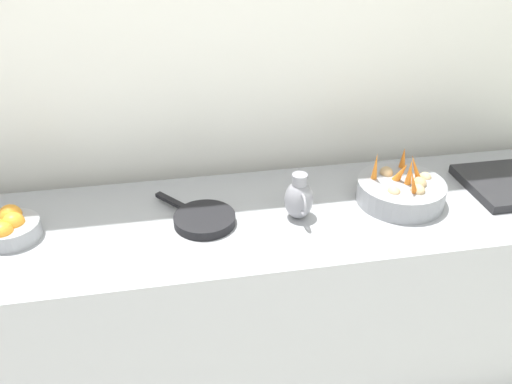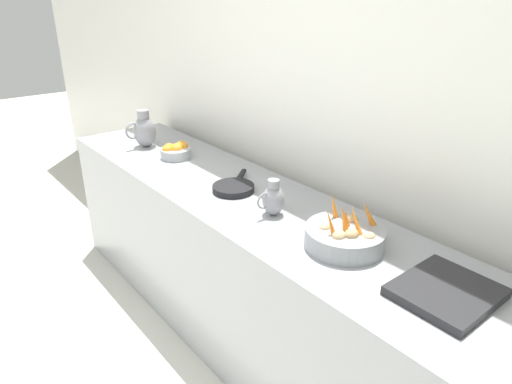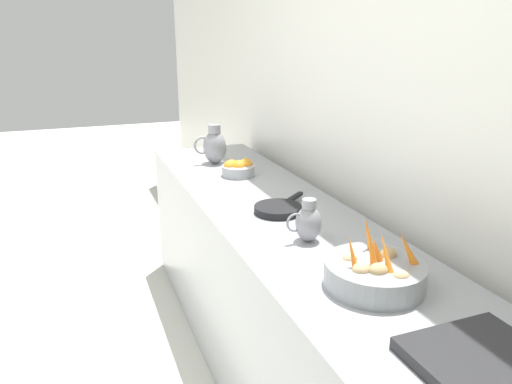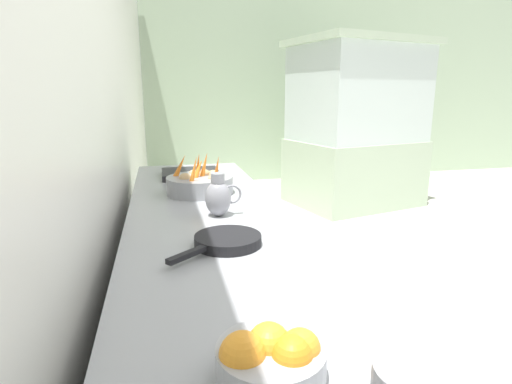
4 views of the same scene
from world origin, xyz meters
TOP-DOWN VIEW (x-y plane):
  - tile_wall_left at (-1.95, 0.43)m, footprint 0.10×9.21m
  - prep_counter at (-1.50, -0.07)m, footprint 0.67×3.14m
  - vegetable_colander at (-1.50, 0.61)m, footprint 0.33×0.33m
  - orange_bowl at (-1.52, -0.82)m, footprint 0.20×0.20m
  - metal_pitcher_tall at (-1.47, -1.15)m, footprint 0.21×0.15m
  - metal_pitcher_short at (-1.47, 0.19)m, footprint 0.15×0.11m
  - counter_sink_basin at (-1.52, 1.06)m, footprint 0.34×0.30m
  - skillet_on_counter at (-1.49, -0.15)m, footprint 0.32×0.28m

SIDE VIEW (x-z plane):
  - prep_counter at x=-1.50m, z-range 0.00..0.91m
  - skillet_on_counter at x=-1.49m, z-range 0.91..0.94m
  - counter_sink_basin at x=-1.52m, z-range 0.91..0.94m
  - orange_bowl at x=-1.52m, z-range 0.90..1.00m
  - vegetable_colander at x=-1.50m, z-range 0.85..1.06m
  - metal_pitcher_short at x=-1.47m, z-range 0.90..1.08m
  - metal_pitcher_tall at x=-1.47m, z-range 0.90..1.15m
  - tile_wall_left at x=-1.95m, z-range 0.00..3.00m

